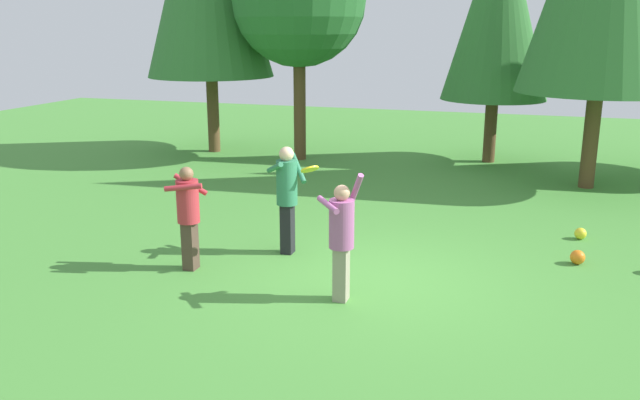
{
  "coord_description": "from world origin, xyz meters",
  "views": [
    {
      "loc": [
        2.02,
        -8.9,
        3.66
      ],
      "look_at": [
        -0.91,
        0.43,
        1.05
      ],
      "focal_mm": 37.07,
      "sensor_mm": 36.0,
      "label": 1
    }
  ],
  "objects_px": {
    "person_thrower": "(341,233)",
    "tree_center": "(499,4)",
    "person_catcher": "(287,191)",
    "tree_left": "(299,0)",
    "ball_orange": "(578,257)",
    "frisbee": "(310,169)",
    "ball_yellow": "(580,234)",
    "person_bystander": "(188,210)"
  },
  "relations": [
    {
      "from": "person_thrower",
      "to": "ball_yellow",
      "type": "height_order",
      "value": "person_thrower"
    },
    {
      "from": "ball_orange",
      "to": "tree_center",
      "type": "height_order",
      "value": "tree_center"
    },
    {
      "from": "frisbee",
      "to": "ball_yellow",
      "type": "distance_m",
      "value": 5.21
    },
    {
      "from": "person_catcher",
      "to": "tree_center",
      "type": "height_order",
      "value": "tree_center"
    },
    {
      "from": "person_thrower",
      "to": "tree_left",
      "type": "distance_m",
      "value": 10.39
    },
    {
      "from": "person_bystander",
      "to": "frisbee",
      "type": "xyz_separation_m",
      "value": [
        1.8,
        0.41,
        0.66
      ]
    },
    {
      "from": "person_thrower",
      "to": "ball_orange",
      "type": "distance_m",
      "value": 4.11
    },
    {
      "from": "ball_yellow",
      "to": "person_catcher",
      "type": "bearing_deg",
      "value": -154.59
    },
    {
      "from": "frisbee",
      "to": "tree_center",
      "type": "bearing_deg",
      "value": 77.79
    },
    {
      "from": "frisbee",
      "to": "person_thrower",
      "type": "bearing_deg",
      "value": -49.72
    },
    {
      "from": "ball_yellow",
      "to": "frisbee",
      "type": "bearing_deg",
      "value": -143.76
    },
    {
      "from": "person_catcher",
      "to": "tree_center",
      "type": "xyz_separation_m",
      "value": [
        2.68,
        8.71,
        3.11
      ]
    },
    {
      "from": "tree_center",
      "to": "person_bystander",
      "type": "bearing_deg",
      "value": -111.33
    },
    {
      "from": "person_thrower",
      "to": "person_catcher",
      "type": "relative_size",
      "value": 1.01
    },
    {
      "from": "person_bystander",
      "to": "tree_center",
      "type": "distance_m",
      "value": 11.05
    },
    {
      "from": "tree_center",
      "to": "tree_left",
      "type": "xyz_separation_m",
      "value": [
        -5.07,
        -1.2,
        0.11
      ]
    },
    {
      "from": "tree_left",
      "to": "ball_orange",
      "type": "bearing_deg",
      "value": -43.77
    },
    {
      "from": "person_catcher",
      "to": "person_bystander",
      "type": "xyz_separation_m",
      "value": [
        -1.17,
        -1.15,
        -0.11
      ]
    },
    {
      "from": "frisbee",
      "to": "ball_yellow",
      "type": "relative_size",
      "value": 1.78
    },
    {
      "from": "person_thrower",
      "to": "ball_yellow",
      "type": "relative_size",
      "value": 8.7
    },
    {
      "from": "frisbee",
      "to": "tree_center",
      "type": "distance_m",
      "value": 10.0
    },
    {
      "from": "frisbee",
      "to": "tree_left",
      "type": "distance_m",
      "value": 9.18
    },
    {
      "from": "person_bystander",
      "to": "ball_yellow",
      "type": "xyz_separation_m",
      "value": [
        5.83,
        3.36,
        -0.85
      ]
    },
    {
      "from": "ball_orange",
      "to": "ball_yellow",
      "type": "bearing_deg",
      "value": 84.74
    },
    {
      "from": "person_catcher",
      "to": "ball_orange",
      "type": "height_order",
      "value": "person_catcher"
    },
    {
      "from": "ball_orange",
      "to": "tree_left",
      "type": "distance_m",
      "value": 10.46
    },
    {
      "from": "person_bystander",
      "to": "ball_orange",
      "type": "bearing_deg",
      "value": 6.66
    },
    {
      "from": "ball_orange",
      "to": "person_catcher",
      "type": "bearing_deg",
      "value": -169.2
    },
    {
      "from": "frisbee",
      "to": "ball_yellow",
      "type": "xyz_separation_m",
      "value": [
        4.03,
        2.95,
        -1.5
      ]
    },
    {
      "from": "person_thrower",
      "to": "tree_center",
      "type": "xyz_separation_m",
      "value": [
        1.31,
        10.3,
        3.2
      ]
    },
    {
      "from": "tree_left",
      "to": "tree_center",
      "type": "bearing_deg",
      "value": 13.37
    },
    {
      "from": "ball_orange",
      "to": "tree_left",
      "type": "relative_size",
      "value": 0.04
    },
    {
      "from": "frisbee",
      "to": "tree_left",
      "type": "xyz_separation_m",
      "value": [
        -3.02,
        8.24,
        2.68
      ]
    },
    {
      "from": "person_bystander",
      "to": "tree_left",
      "type": "relative_size",
      "value": 0.26
    },
    {
      "from": "person_catcher",
      "to": "ball_orange",
      "type": "relative_size",
      "value": 7.74
    },
    {
      "from": "person_thrower",
      "to": "ball_yellow",
      "type": "xyz_separation_m",
      "value": [
        3.3,
        3.81,
        -0.86
      ]
    },
    {
      "from": "ball_yellow",
      "to": "tree_center",
      "type": "xyz_separation_m",
      "value": [
        -1.98,
        6.49,
        4.07
      ]
    },
    {
      "from": "ball_orange",
      "to": "tree_left",
      "type": "xyz_separation_m",
      "value": [
        -6.93,
        6.64,
        4.17
      ]
    },
    {
      "from": "frisbee",
      "to": "ball_orange",
      "type": "distance_m",
      "value": 4.48
    },
    {
      "from": "person_thrower",
      "to": "tree_center",
      "type": "height_order",
      "value": "tree_center"
    },
    {
      "from": "ball_yellow",
      "to": "tree_center",
      "type": "distance_m",
      "value": 7.91
    },
    {
      "from": "person_thrower",
      "to": "ball_orange",
      "type": "relative_size",
      "value": 7.79
    }
  ]
}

